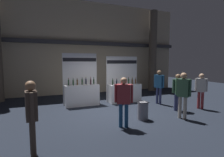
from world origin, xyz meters
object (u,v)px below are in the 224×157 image
at_px(exhibitor_booth_1, 124,91).
at_px(visitor_5, 124,98).
at_px(visitor_6, 201,88).
at_px(exhibitor_booth_0, 82,92).
at_px(visitor_2, 32,111).
at_px(visitor_3, 183,91).
at_px(visitor_8, 178,89).
at_px(visitor_4, 159,84).
at_px(trash_bin, 143,111).

height_order(exhibitor_booth_1, visitor_5, exhibitor_booth_1).
bearing_deg(visitor_6, exhibitor_booth_0, 21.30).
bearing_deg(visitor_5, exhibitor_booth_1, -88.42).
xyz_separation_m(visitor_2, visitor_3, (5.11, 0.71, 0.02)).
xyz_separation_m(visitor_2, visitor_8, (5.72, 1.65, -0.08)).
height_order(visitor_4, visitor_6, visitor_4).
distance_m(visitor_2, visitor_6, 7.08).
height_order(exhibitor_booth_0, visitor_8, exhibitor_booth_0).
bearing_deg(visitor_8, exhibitor_booth_0, 150.63).
xyz_separation_m(visitor_3, visitor_5, (-2.44, 0.04, -0.06)).
height_order(visitor_5, visitor_6, visitor_5).
bearing_deg(visitor_2, visitor_6, -84.60).
bearing_deg(visitor_3, trash_bin, -137.76).
distance_m(exhibitor_booth_0, trash_bin, 3.42).
height_order(visitor_2, visitor_8, visitor_2).
bearing_deg(exhibitor_booth_1, visitor_8, -59.55).
xyz_separation_m(visitor_3, visitor_6, (1.81, 0.76, -0.11)).
distance_m(exhibitor_booth_0, visitor_6, 5.60).
xyz_separation_m(visitor_6, visitor_8, (-1.20, 0.17, -0.00)).
relative_size(visitor_3, visitor_4, 1.02).
xyz_separation_m(visitor_5, visitor_6, (4.25, 0.72, -0.05)).
xyz_separation_m(visitor_3, visitor_8, (0.61, 0.94, -0.11)).
relative_size(exhibitor_booth_0, visitor_4, 1.50).
bearing_deg(exhibitor_booth_1, visitor_3, -76.45).
xyz_separation_m(exhibitor_booth_0, trash_bin, (1.65, -2.98, -0.30)).
height_order(trash_bin, visitor_5, visitor_5).
distance_m(exhibitor_booth_1, visitor_6, 3.69).
bearing_deg(exhibitor_booth_0, exhibitor_booth_1, -2.79).
distance_m(trash_bin, visitor_2, 3.92).
height_order(exhibitor_booth_0, visitor_5, exhibitor_booth_0).
bearing_deg(exhibitor_booth_1, visitor_4, -37.17).
bearing_deg(visitor_5, visitor_2, 43.77).
distance_m(visitor_2, visitor_5, 2.78).
distance_m(exhibitor_booth_1, visitor_8, 2.81).
distance_m(visitor_3, visitor_5, 2.44).
bearing_deg(visitor_2, visitor_5, -80.82).
bearing_deg(visitor_4, exhibitor_booth_0, -127.07).
bearing_deg(exhibitor_booth_0, visitor_3, -48.20).
xyz_separation_m(trash_bin, visitor_8, (2.05, 0.47, 0.61)).
bearing_deg(exhibitor_booth_1, visitor_6, -44.61).
distance_m(exhibitor_booth_0, exhibitor_booth_1, 2.29).
relative_size(visitor_2, visitor_8, 1.07).
relative_size(exhibitor_booth_1, visitor_3, 1.40).
bearing_deg(trash_bin, visitor_4, 40.96).
height_order(exhibitor_booth_1, visitor_3, exhibitor_booth_1).
height_order(visitor_3, visitor_4, visitor_3).
bearing_deg(trash_bin, visitor_8, 12.81).
distance_m(visitor_4, visitor_5, 3.78).
distance_m(trash_bin, visitor_6, 3.32).
bearing_deg(visitor_3, visitor_4, 135.08).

